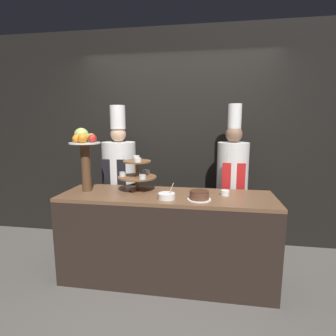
% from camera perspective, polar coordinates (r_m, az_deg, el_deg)
% --- Properties ---
extents(ground_plane, '(14.00, 14.00, 0.00)m').
position_cam_1_polar(ground_plane, '(2.72, -1.55, -26.19)').
color(ground_plane, '#5B5651').
extents(wall_back, '(10.00, 0.06, 2.80)m').
position_cam_1_polar(wall_back, '(3.52, 2.31, 6.47)').
color(wall_back, black).
rests_on(wall_back, ground_plane).
extents(buffet_counter, '(2.11, 0.64, 0.90)m').
position_cam_1_polar(buffet_counter, '(2.77, -0.34, -14.76)').
color(buffet_counter, black).
rests_on(buffet_counter, ground_plane).
extents(tiered_stand, '(0.40, 0.40, 0.36)m').
position_cam_1_polar(tiered_stand, '(2.74, -6.72, -1.11)').
color(tiered_stand, brown).
rests_on(tiered_stand, buffet_counter).
extents(fruit_pedestal, '(0.31, 0.31, 0.65)m').
position_cam_1_polar(fruit_pedestal, '(2.83, -17.69, 3.92)').
color(fruit_pedestal, brown).
rests_on(fruit_pedestal, buffet_counter).
extents(cake_round, '(0.22, 0.22, 0.09)m').
position_cam_1_polar(cake_round, '(2.45, 6.83, -5.96)').
color(cake_round, white).
rests_on(cake_round, buffet_counter).
extents(cup_white, '(0.09, 0.09, 0.05)m').
position_cam_1_polar(cup_white, '(2.64, 12.30, -5.31)').
color(cup_white, white).
rests_on(cup_white, buffet_counter).
extents(serving_bowl_near, '(0.16, 0.16, 0.16)m').
position_cam_1_polar(serving_bowl_near, '(2.46, -0.31, -6.11)').
color(serving_bowl_near, white).
rests_on(serving_bowl_near, buffet_counter).
extents(chef_left, '(0.42, 0.42, 1.81)m').
position_cam_1_polar(chef_left, '(3.35, -10.52, -1.46)').
color(chef_left, black).
rests_on(chef_left, ground_plane).
extents(chef_center_left, '(0.36, 0.36, 1.81)m').
position_cam_1_polar(chef_center_left, '(3.17, 13.79, -2.16)').
color(chef_center_left, '#28282D').
rests_on(chef_center_left, ground_plane).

